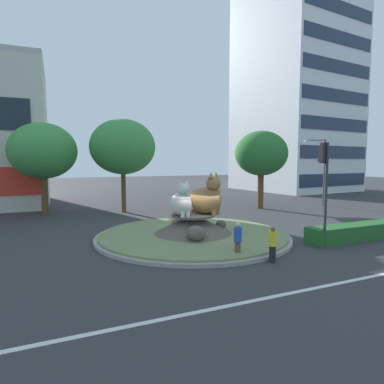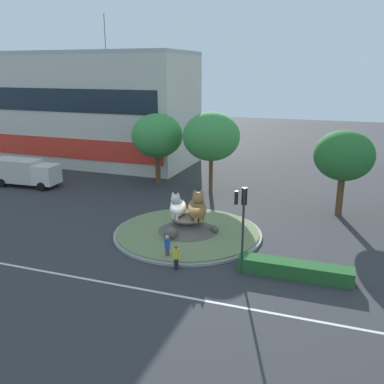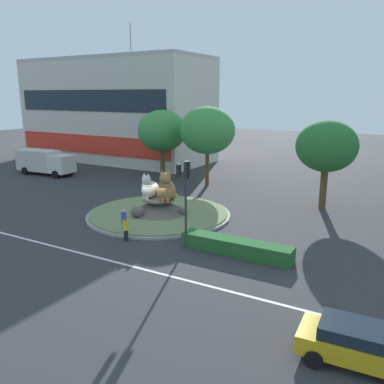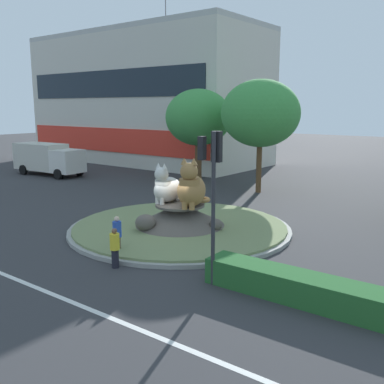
% 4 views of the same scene
% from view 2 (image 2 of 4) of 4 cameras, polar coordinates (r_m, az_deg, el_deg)
% --- Properties ---
extents(ground_plane, '(160.00, 160.00, 0.00)m').
position_cam_2_polar(ground_plane, '(32.21, -0.57, -5.71)').
color(ground_plane, '#333335').
extents(lane_centreline, '(112.00, 0.20, 0.01)m').
position_cam_2_polar(lane_centreline, '(24.99, -7.55, -12.75)').
color(lane_centreline, silver).
rests_on(lane_centreline, ground).
extents(roundabout_island, '(11.20, 11.20, 1.36)m').
position_cam_2_polar(roundabout_island, '(32.05, -0.59, -5.01)').
color(roundabout_island, gray).
rests_on(roundabout_island, ground).
extents(cat_statue_white, '(1.29, 2.06, 2.06)m').
position_cam_2_polar(cat_statue_white, '(31.64, -1.96, -2.05)').
color(cat_statue_white, silver).
rests_on(cat_statue_white, roundabout_island).
extents(cat_statue_tabby, '(2.14, 2.81, 2.47)m').
position_cam_2_polar(cat_statue_tabby, '(31.03, 0.76, -2.12)').
color(cat_statue_tabby, '#9E703D').
rests_on(cat_statue_tabby, roundabout_island).
extents(traffic_light_mast, '(0.71, 0.59, 5.38)m').
position_cam_2_polar(traffic_light_mast, '(25.25, 6.81, -2.64)').
color(traffic_light_mast, '#2D2D33').
rests_on(traffic_light_mast, ground).
extents(shophouse_block, '(27.31, 12.04, 18.66)m').
position_cam_2_polar(shophouse_block, '(58.26, -13.59, 10.95)').
color(shophouse_block, beige).
rests_on(shophouse_block, ground).
extents(clipped_hedge_strip, '(6.84, 1.20, 0.90)m').
position_cam_2_polar(clipped_hedge_strip, '(26.58, 13.65, -10.13)').
color(clipped_hedge_strip, '#235B28').
rests_on(clipped_hedge_strip, ground).
extents(broadleaf_tree_behind_island, '(4.90, 4.90, 7.29)m').
position_cam_2_polar(broadleaf_tree_behind_island, '(37.08, 19.84, 4.61)').
color(broadleaf_tree_behind_island, brown).
rests_on(broadleaf_tree_behind_island, ground).
extents(second_tree_near_tower, '(5.62, 5.62, 8.10)m').
position_cam_2_polar(second_tree_near_tower, '(41.63, 2.62, 7.48)').
color(second_tree_near_tower, brown).
rests_on(second_tree_near_tower, ground).
extents(third_tree_left, '(5.41, 5.41, 7.61)m').
position_cam_2_polar(third_tree_left, '(45.00, -4.72, 7.58)').
color(third_tree_left, brown).
rests_on(third_tree_left, ground).
extents(pedestrian_blue_shirt, '(0.37, 0.37, 1.67)m').
position_cam_2_polar(pedestrian_blue_shirt, '(27.89, -3.36, -7.40)').
color(pedestrian_blue_shirt, brown).
rests_on(pedestrian_blue_shirt, ground).
extents(pedestrian_yellow_shirt, '(0.38, 0.38, 1.59)m').
position_cam_2_polar(pedestrian_yellow_shirt, '(26.57, -2.17, -8.75)').
color(pedestrian_yellow_shirt, black).
rests_on(pedestrian_yellow_shirt, ground).
extents(delivery_box_truck, '(7.46, 2.93, 2.85)m').
position_cam_2_polar(delivery_box_truck, '(48.27, -21.68, 2.58)').
color(delivery_box_truck, silver).
rests_on(delivery_box_truck, ground).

